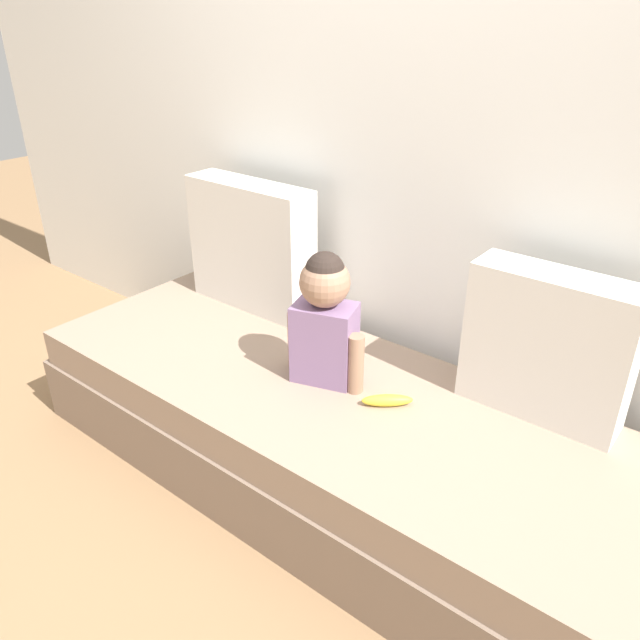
% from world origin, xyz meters
% --- Properties ---
extents(ground_plane, '(12.00, 12.00, 0.00)m').
position_xyz_m(ground_plane, '(0.00, 0.00, 0.00)').
color(ground_plane, '#93704C').
extents(back_wall, '(5.51, 0.10, 2.34)m').
position_xyz_m(back_wall, '(0.00, 0.55, 1.17)').
color(back_wall, white).
rests_on(back_wall, ground).
extents(couch, '(2.31, 0.83, 0.41)m').
position_xyz_m(couch, '(0.00, 0.00, 0.20)').
color(couch, '#826C5B').
rests_on(couch, ground).
extents(throw_pillow_left, '(0.59, 0.16, 0.54)m').
position_xyz_m(throw_pillow_left, '(-0.64, 0.32, 0.68)').
color(throw_pillow_left, silver).
rests_on(throw_pillow_left, couch).
extents(throw_pillow_right, '(0.50, 0.16, 0.48)m').
position_xyz_m(throw_pillow_right, '(0.64, 0.32, 0.65)').
color(throw_pillow_right, silver).
rests_on(throw_pillow_right, couch).
extents(toddler, '(0.32, 0.20, 0.47)m').
position_xyz_m(toddler, '(-0.02, 0.04, 0.65)').
color(toddler, gray).
rests_on(toddler, couch).
extents(banana, '(0.16, 0.14, 0.04)m').
position_xyz_m(banana, '(0.24, 0.04, 0.43)').
color(banana, yellow).
rests_on(banana, couch).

